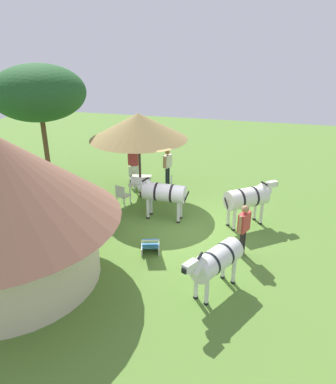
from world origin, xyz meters
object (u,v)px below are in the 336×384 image
object	(u,v)px
zebra_nearest_camera	(163,193)
patio_chair_east_end	(169,186)
zebra_toward_hut	(215,261)
acacia_tree_left_background	(39,93)
patio_chair_near_hut	(122,194)
patio_chair_near_lawn	(134,175)
guest_beside_umbrella	(134,162)
guest_behind_table	(168,164)
standing_watcher	(244,226)
striped_lounge_chair	(150,245)
shade_umbrella	(139,126)
patio_dining_table	(140,182)
zebra_by_umbrella	(248,198)

from	to	relation	value
zebra_nearest_camera	patio_chair_east_end	bearing A→B (deg)	9.87
zebra_toward_hut	acacia_tree_left_background	xyz separation A→B (m)	(5.79, 8.24, 3.05)
patio_chair_near_hut	patio_chair_east_end	bearing A→B (deg)	59.28
patio_chair_near_lawn	acacia_tree_left_background	distance (m)	5.20
guest_beside_umbrella	zebra_toward_hut	xyz separation A→B (m)	(-6.77, -4.57, -0.05)
patio_chair_near_lawn	guest_behind_table	bearing A→B (deg)	173.99
zebra_nearest_camera	zebra_toward_hut	world-z (taller)	zebra_nearest_camera
patio_chair_near_lawn	acacia_tree_left_background	xyz separation A→B (m)	(-0.53, 3.84, 3.47)
standing_watcher	zebra_nearest_camera	xyz separation A→B (m)	(1.74, 2.96, 0.01)
patio_chair_near_lawn	striped_lounge_chair	size ratio (longest dim) A/B	0.99
patio_chair_east_end	shade_umbrella	bearing A→B (deg)	90.00
striped_lounge_chair	acacia_tree_left_background	size ratio (longest dim) A/B	0.18
patio_chair_near_lawn	patio_dining_table	bearing A→B (deg)	90.00
standing_watcher	acacia_tree_left_background	bearing A→B (deg)	90.25
striped_lounge_chair	acacia_tree_left_background	distance (m)	8.37
shade_umbrella	patio_chair_near_lawn	xyz separation A→B (m)	(1.00, 0.62, -2.44)
guest_behind_table	zebra_by_umbrella	world-z (taller)	guest_behind_table
patio_dining_table	zebra_by_umbrella	bearing A→B (deg)	-107.55
patio_chair_east_end	zebra_toward_hut	world-z (taller)	zebra_toward_hut
guest_beside_umbrella	zebra_by_umbrella	distance (m)	5.88
shade_umbrella	patio_dining_table	bearing A→B (deg)	-90.00
patio_chair_east_end	patio_chair_near_lawn	world-z (taller)	same
acacia_tree_left_background	zebra_by_umbrella	bearing A→B (deg)	-101.78
patio_chair_east_end	patio_chair_near_lawn	size ratio (longest dim) A/B	1.00
striped_lounge_chair	zebra_nearest_camera	world-z (taller)	zebra_nearest_camera
patio_chair_near_lawn	patio_chair_near_hut	bearing A→B (deg)	64.57
patio_dining_table	zebra_nearest_camera	world-z (taller)	zebra_nearest_camera
striped_lounge_chair	zebra_nearest_camera	distance (m)	2.42
zebra_toward_hut	zebra_nearest_camera	bearing A→B (deg)	-28.19
guest_beside_umbrella	standing_watcher	distance (m)	7.06
patio_chair_near_lawn	shade_umbrella	bearing A→B (deg)	90.00
striped_lounge_chair	guest_beside_umbrella	bearing A→B (deg)	97.64
standing_watcher	zebra_nearest_camera	size ratio (longest dim) A/B	0.76
patio_dining_table	guest_beside_umbrella	xyz separation A→B (m)	(1.45, 0.79, 0.34)
patio_dining_table	guest_beside_umbrella	bearing A→B (deg)	28.58
shade_umbrella	patio_chair_east_end	bearing A→B (deg)	-80.37
standing_watcher	acacia_tree_left_background	xyz separation A→B (m)	(3.84, 8.83, 2.99)
striped_lounge_chair	zebra_by_umbrella	distance (m)	3.83
guest_beside_umbrella	striped_lounge_chair	xyz separation A→B (m)	(-5.38, -2.40, -0.73)
patio_dining_table	striped_lounge_chair	xyz separation A→B (m)	(-3.93, -1.62, -0.39)
patio_dining_table	patio_chair_near_hut	xyz separation A→B (m)	(-1.11, 0.38, -0.13)
patio_chair_near_hut	standing_watcher	bearing A→B (deg)	-6.62
patio_chair_east_end	zebra_toward_hut	bearing A→B (deg)	-164.25
patio_chair_near_lawn	guest_beside_umbrella	world-z (taller)	guest_beside_umbrella
patio_dining_table	zebra_by_umbrella	xyz separation A→B (m)	(-1.38, -4.36, 0.38)
patio_dining_table	standing_watcher	xyz separation A→B (m)	(-3.38, -4.36, 0.35)
zebra_by_umbrella	acacia_tree_left_background	size ratio (longest dim) A/B	0.35
striped_lounge_chair	zebra_toward_hut	bearing A→B (deg)	-49.39
zebra_by_umbrella	guest_behind_table	bearing A→B (deg)	-167.64
guest_behind_table	standing_watcher	distance (m)	6.20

